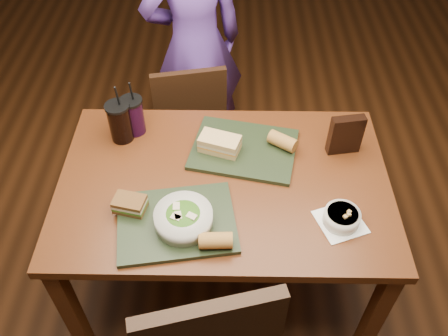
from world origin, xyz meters
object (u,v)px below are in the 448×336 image
at_px(chair_far, 193,120).
at_px(soup_bowl, 342,217).
at_px(dining_table, 224,195).
at_px(salad_bowl, 183,218).
at_px(tray_far, 244,149).
at_px(cup_cola, 120,122).
at_px(chip_bag, 346,135).
at_px(diner, 195,45).
at_px(baguette_far, 282,141).
at_px(sandwich_near, 130,204).
at_px(baguette_near, 216,241).
at_px(tray_near, 177,222).
at_px(cup_berry, 133,115).
at_px(sandwich_far, 220,144).

xyz_separation_m(chair_far, soup_bowl, (0.60, -0.88, 0.31)).
bearing_deg(dining_table, salad_bowl, -121.54).
xyz_separation_m(tray_far, cup_cola, (-0.51, 0.07, 0.08)).
xyz_separation_m(dining_table, chip_bag, (0.49, 0.17, 0.18)).
bearing_deg(salad_bowl, cup_cola, 122.46).
xyz_separation_m(diner, tray_far, (0.25, -0.80, 0.01)).
bearing_deg(baguette_far, chair_far, 129.13).
bearing_deg(sandwich_near, chip_bag, 22.13).
distance_m(tray_far, salad_bowl, 0.45).
relative_size(dining_table, baguette_near, 11.33).
bearing_deg(tray_near, diner, 90.17).
xyz_separation_m(salad_bowl, baguette_near, (0.12, -0.09, -0.01)).
bearing_deg(cup_berry, baguette_near, -58.78).
xyz_separation_m(baguette_near, cup_cola, (-0.41, 0.56, 0.04)).
distance_m(baguette_far, cup_berry, 0.64).
bearing_deg(baguette_near, sandwich_near, 153.86).
distance_m(tray_far, sandwich_far, 0.11).
relative_size(salad_bowl, soup_bowl, 1.02).
bearing_deg(soup_bowl, sandwich_near, 177.22).
bearing_deg(chip_bag, diner, 120.24).
bearing_deg(sandwich_far, baguette_far, 4.80).
bearing_deg(soup_bowl, chip_bag, 80.43).
height_order(soup_bowl, sandwich_far, sandwich_far).
bearing_deg(diner, salad_bowl, 71.41).
bearing_deg(soup_bowl, baguette_far, 116.54).
bearing_deg(baguette_far, salad_bowl, -133.06).
relative_size(sandwich_near, chip_bag, 0.73).
distance_m(soup_bowl, baguette_far, 0.42).
bearing_deg(sandwich_near, dining_table, 25.44).
xyz_separation_m(dining_table, cup_cola, (-0.43, 0.24, 0.18)).
height_order(tray_near, sandwich_near, sandwich_near).
xyz_separation_m(sandwich_far, cup_berry, (-0.37, 0.13, 0.04)).
xyz_separation_m(baguette_far, cup_berry, (-0.62, 0.11, 0.04)).
bearing_deg(cup_cola, sandwich_near, -76.63).
relative_size(dining_table, sandwich_near, 10.19).
bearing_deg(sandwich_far, tray_far, 6.48).
height_order(tray_far, sandwich_far, sandwich_far).
bearing_deg(dining_table, chair_far, 104.46).
bearing_deg(diner, baguette_near, 76.44).
distance_m(tray_far, cup_berry, 0.49).
relative_size(dining_table, salad_bowl, 6.26).
height_order(sandwich_far, baguette_near, sandwich_far).
bearing_deg(cup_berry, sandwich_near, -83.91).
bearing_deg(chip_bag, dining_table, -169.83).
bearing_deg(tray_near, sandwich_near, 162.79).
relative_size(dining_table, tray_near, 3.10).
xyz_separation_m(baguette_near, cup_berry, (-0.36, 0.60, 0.04)).
xyz_separation_m(soup_bowl, chip_bag, (0.06, 0.37, 0.06)).
distance_m(chair_far, cup_berry, 0.59).
height_order(tray_far, cup_berry, cup_berry).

